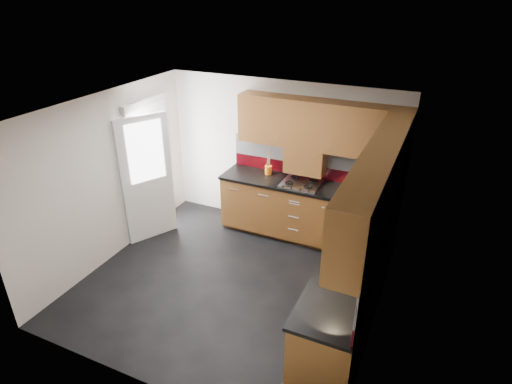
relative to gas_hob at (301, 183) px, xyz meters
The scene contains 14 objects.
room 1.63m from the gas_hob, 107.03° to the right, with size 4.00×3.80×2.64m.
base_cabinets 1.10m from the gas_hob, 50.67° to the right, with size 2.70×3.20×0.95m.
countertop 0.98m from the gas_hob, 51.77° to the right, with size 2.72×3.22×0.04m.
backsplash 1.02m from the gas_hob, 33.28° to the right, with size 2.70×3.20×0.54m.
upper_cabinets 1.36m from the gas_hob, 41.51° to the right, with size 2.50×3.20×0.72m.
extractor_hood 0.37m from the gas_hob, 90.00° to the left, with size 0.60×0.33×0.40m, color brown.
glass_cabinet 1.61m from the gas_hob, 17.76° to the right, with size 0.32×0.80×0.66m.
back_door 2.35m from the gas_hob, 162.10° to the right, with size 0.42×1.19×2.04m.
gas_hob is the anchor object (origin of this frame).
utensil_pot 0.62m from the gas_hob, 165.43° to the left, with size 0.11×0.11×0.40m.
toaster 1.31m from the gas_hob, ahead, with size 0.24×0.15×0.18m.
food_processor 1.26m from the gas_hob, 24.60° to the right, with size 0.20×0.20×0.33m.
paper_towel 1.62m from the gas_hob, 43.32° to the right, with size 0.11×0.11×0.24m, color white.
orange_cloth 1.32m from the gas_hob, 24.80° to the right, with size 0.13×0.11×0.01m, color #CE4916.
Camera 1 is at (2.25, -4.11, 3.69)m, focal length 30.00 mm.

